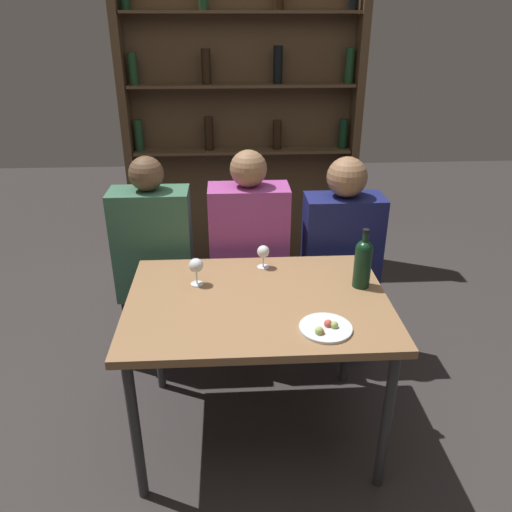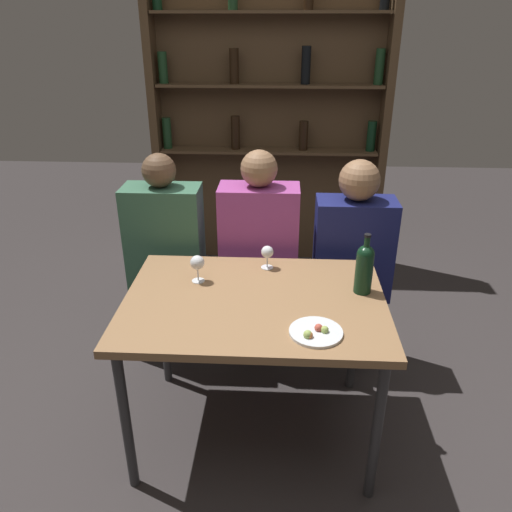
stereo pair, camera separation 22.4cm
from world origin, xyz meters
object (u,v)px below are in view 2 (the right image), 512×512
object	(u,v)px
wine_bottle	(364,267)
wine_glass_0	(267,253)
seated_person_center	(259,268)
wine_glass_1	(197,263)
food_plate_0	(316,332)
seated_person_left	(167,268)
seated_person_right	(351,273)

from	to	relation	value
wine_bottle	wine_glass_0	world-z (taller)	wine_bottle
wine_bottle	seated_person_center	size ratio (longest dim) A/B	0.22
wine_bottle	seated_person_center	world-z (taller)	seated_person_center
wine_glass_1	food_plate_0	size ratio (longest dim) A/B	0.62
wine_bottle	wine_glass_1	world-z (taller)	wine_bottle
wine_bottle	wine_glass_1	bearing A→B (deg)	175.62
wine_glass_0	seated_person_center	size ratio (longest dim) A/B	0.09
wine_bottle	seated_person_left	distance (m)	1.19
wine_glass_1	seated_person_right	size ratio (longest dim) A/B	0.11
wine_glass_1	seated_person_right	bearing A→B (deg)	31.12
wine_glass_0	seated_person_center	world-z (taller)	seated_person_center
wine_bottle	food_plate_0	size ratio (longest dim) A/B	1.33
food_plate_0	seated_person_right	world-z (taller)	seated_person_right
seated_person_left	wine_bottle	bearing A→B (deg)	-27.49
food_plate_0	seated_person_left	bearing A→B (deg)	132.06
wine_bottle	food_plate_0	xyz separation A→B (m)	(-0.23, -0.35, -0.12)
wine_glass_0	food_plate_0	xyz separation A→B (m)	(0.21, -0.56, -0.07)
wine_glass_1	seated_person_left	distance (m)	0.61
seated_person_center	seated_person_right	size ratio (longest dim) A/B	1.04
wine_glass_0	seated_person_left	bearing A→B (deg)	151.50
wine_glass_0	seated_person_left	distance (m)	0.71
seated_person_center	food_plate_0	bearing A→B (deg)	-73.16
wine_bottle	wine_glass_0	distance (m)	0.49
wine_glass_0	seated_person_center	distance (m)	0.41
food_plate_0	seated_person_left	world-z (taller)	seated_person_left
seated_person_left	seated_person_center	size ratio (longest dim) A/B	0.98
wine_bottle	food_plate_0	distance (m)	0.43
seated_person_right	wine_glass_0	bearing A→B (deg)	-145.68
wine_glass_1	food_plate_0	bearing A→B (deg)	-37.52
seated_person_center	wine_bottle	bearing A→B (deg)	-47.09
wine_bottle	seated_person_left	world-z (taller)	seated_person_left
seated_person_left	seated_person_center	distance (m)	0.53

